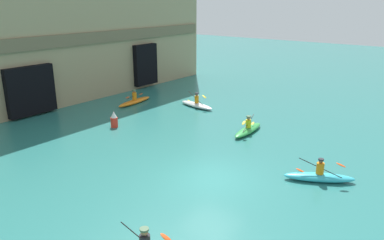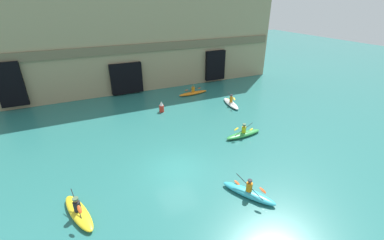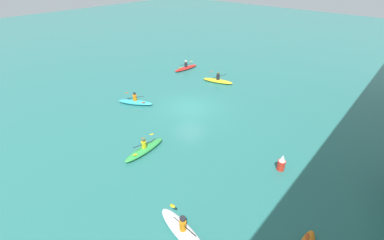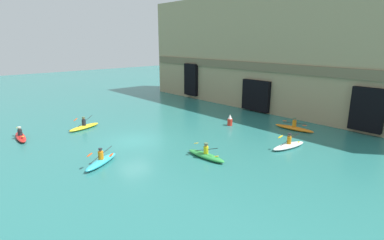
{
  "view_description": "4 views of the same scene",
  "coord_description": "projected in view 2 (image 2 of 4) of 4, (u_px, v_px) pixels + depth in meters",
  "views": [
    {
      "loc": [
        -12.96,
        -8.85,
        7.87
      ],
      "look_at": [
        2.92,
        3.44,
        1.4
      ],
      "focal_mm": 35.0,
      "sensor_mm": 36.0,
      "label": 1
    },
    {
      "loc": [
        -4.81,
        -12.78,
        10.04
      ],
      "look_at": [
        3.35,
        4.85,
        0.73
      ],
      "focal_mm": 24.0,
      "sensor_mm": 36.0,
      "label": 2
    },
    {
      "loc": [
        14.27,
        12.93,
        10.58
      ],
      "look_at": [
        3.47,
        3.29,
        1.7
      ],
      "focal_mm": 24.0,
      "sensor_mm": 36.0,
      "label": 3
    },
    {
      "loc": [
        20.03,
        -11.6,
        7.76
      ],
      "look_at": [
        1.45,
        4.97,
        1.14
      ],
      "focal_mm": 28.0,
      "sensor_mm": 36.0,
      "label": 4
    }
  ],
  "objects": [
    {
      "name": "ground_plane",
      "position": [
        177.0,
        169.0,
        16.62
      ],
      "size": [
        120.0,
        120.0,
        0.0
      ],
      "primitive_type": "plane",
      "color": "#28706B"
    },
    {
      "name": "kayak_cyan",
      "position": [
        249.0,
        192.0,
        14.26
      ],
      "size": [
        2.15,
        3.06,
        1.1
      ],
      "rotation": [
        0.0,
        0.0,
        2.09
      ],
      "color": "#33B2C6",
      "rests_on": "ground"
    },
    {
      "name": "kayak_white",
      "position": [
        231.0,
        103.0,
        26.35
      ],
      "size": [
        1.28,
        3.3,
        1.13
      ],
      "rotation": [
        0.0,
        0.0,
        1.42
      ],
      "color": "white",
      "rests_on": "ground"
    },
    {
      "name": "kayak_orange",
      "position": [
        193.0,
        93.0,
        29.23
      ],
      "size": [
        3.63,
        0.97,
        1.12
      ],
      "rotation": [
        0.0,
        0.0,
        0.08
      ],
      "color": "orange",
      "rests_on": "ground"
    },
    {
      "name": "kayak_green",
      "position": [
        243.0,
        134.0,
        20.42
      ],
      "size": [
        3.25,
        0.89,
        1.09
      ],
      "rotation": [
        0.0,
        0.0,
        0.06
      ],
      "color": "green",
      "rests_on": "ground"
    },
    {
      "name": "kayak_yellow",
      "position": [
        79.0,
        212.0,
        13.0
      ],
      "size": [
        1.67,
        3.26,
        1.14
      ],
      "rotation": [
        0.0,
        0.0,
        5.01
      ],
      "color": "yellow",
      "rests_on": "ground"
    },
    {
      "name": "marker_buoy",
      "position": [
        161.0,
        107.0,
        24.71
      ],
      "size": [
        0.46,
        0.46,
        1.07
      ],
      "color": "red",
      "rests_on": "ground"
    },
    {
      "name": "cliff_bluff",
      "position": [
        119.0,
        31.0,
        29.83
      ],
      "size": [
        38.04,
        7.39,
        12.96
      ],
      "color": "#9E8966",
      "rests_on": "ground"
    }
  ]
}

